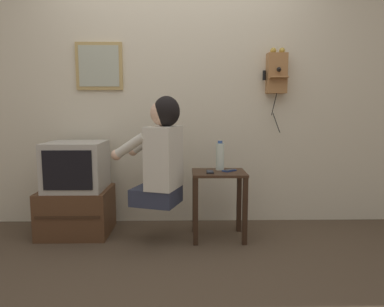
{
  "coord_description": "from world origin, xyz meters",
  "views": [
    {
      "loc": [
        0.08,
        -2.25,
        1.11
      ],
      "look_at": [
        0.13,
        0.58,
        0.75
      ],
      "focal_mm": 32.0,
      "sensor_mm": 36.0,
      "label": 1
    }
  ],
  "objects": [
    {
      "name": "tv_stand",
      "position": [
        -0.9,
        0.76,
        0.2
      ],
      "size": [
        0.6,
        0.5,
        0.41
      ],
      "color": "#51331E",
      "rests_on": "ground_plane"
    },
    {
      "name": "ground_plane",
      "position": [
        0.0,
        0.0,
        0.0
      ],
      "size": [
        14.0,
        14.0,
        0.0
      ],
      "primitive_type": "plane",
      "color": "#4C3D2D"
    },
    {
      "name": "cell_phone_held",
      "position": [
        0.29,
        0.59,
        0.59
      ],
      "size": [
        0.06,
        0.13,
        0.01
      ],
      "rotation": [
        0.0,
        0.0,
        -0.02
      ],
      "color": "black",
      "rests_on": "side_table"
    },
    {
      "name": "side_table",
      "position": [
        0.37,
        0.63,
        0.43
      ],
      "size": [
        0.46,
        0.37,
        0.59
      ],
      "color": "#382316",
      "rests_on": "ground_plane"
    },
    {
      "name": "wall_phone_antique",
      "position": [
        0.94,
        1.04,
        1.46
      ],
      "size": [
        0.22,
        0.19,
        0.8
      ],
      "color": "#9E6B3D"
    },
    {
      "name": "framed_picture",
      "position": [
        -0.74,
        1.08,
        1.53
      ],
      "size": [
        0.44,
        0.03,
        0.44
      ],
      "color": "tan"
    },
    {
      "name": "television",
      "position": [
        -0.89,
        0.76,
        0.62
      ],
      "size": [
        0.49,
        0.48,
        0.42
      ],
      "color": "#ADA89E",
      "rests_on": "tv_stand"
    },
    {
      "name": "person",
      "position": [
        -0.12,
        0.53,
        0.76
      ],
      "size": [
        0.59,
        0.49,
        0.89
      ],
      "rotation": [
        0.0,
        0.0,
        1.25
      ],
      "color": "#2D3347",
      "rests_on": "ground_plane"
    },
    {
      "name": "wall_back",
      "position": [
        0.0,
        1.12,
        1.27
      ],
      "size": [
        6.8,
        0.05,
        2.55
      ],
      "color": "beige",
      "rests_on": "ground_plane"
    },
    {
      "name": "cell_phone_spare",
      "position": [
        0.46,
        0.65,
        0.59
      ],
      "size": [
        0.13,
        0.13,
        0.01
      ],
      "rotation": [
        0.0,
        0.0,
        -0.86
      ],
      "color": "navy",
      "rests_on": "side_table"
    },
    {
      "name": "water_bottle",
      "position": [
        0.38,
        0.71,
        0.71
      ],
      "size": [
        0.07,
        0.07,
        0.26
      ],
      "color": "silver",
      "rests_on": "side_table"
    }
  ]
}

